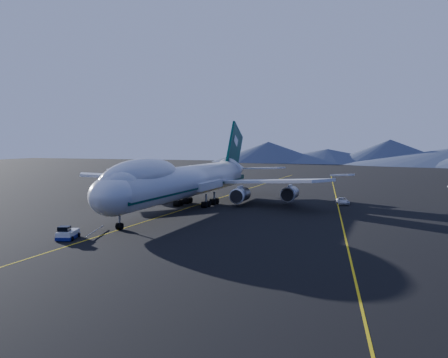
% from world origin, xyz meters
% --- Properties ---
extents(ground, '(500.00, 500.00, 0.00)m').
position_xyz_m(ground, '(0.00, 0.00, 0.00)').
color(ground, black).
rests_on(ground, ground).
extents(taxiway_line_main, '(0.25, 220.00, 0.01)m').
position_xyz_m(taxiway_line_main, '(0.00, 0.00, 0.01)').
color(taxiway_line_main, '#DCBD0C').
rests_on(taxiway_line_main, ground).
extents(taxiway_line_side, '(28.08, 198.09, 0.01)m').
position_xyz_m(taxiway_line_side, '(30.00, 10.00, 0.01)').
color(taxiway_line_side, '#DCBD0C').
rests_on(taxiway_line_side, ground).
extents(boeing_747, '(59.62, 72.43, 19.37)m').
position_xyz_m(boeing_747, '(0.00, 0.03, 5.81)').
color(boeing_747, silver).
rests_on(boeing_747, ground).
extents(pushback_tug, '(3.46, 4.81, 1.90)m').
position_xyz_m(pushback_tug, '(-3.00, -35.58, 0.60)').
color(pushback_tug, silver).
rests_on(pushback_tug, ground).
extents(service_van, '(3.66, 5.57, 1.42)m').
position_xyz_m(service_van, '(30.00, 17.87, 0.71)').
color(service_van, white).
rests_on(service_van, ground).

